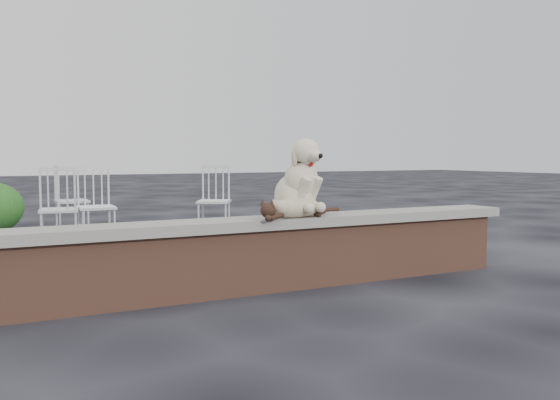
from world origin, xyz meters
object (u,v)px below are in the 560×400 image
chair_b (96,206)px  chair_e (72,200)px  dog (295,177)px  chair_d (214,200)px  cat (295,207)px  chair_c (59,208)px

chair_b → chair_e: bearing=97.2°
dog → chair_d: (0.58, 3.30, -0.43)m
cat → chair_b: (-0.93, 3.23, -0.20)m
chair_b → chair_e: (-0.10, 1.17, 0.00)m
chair_d → chair_b: bearing=-142.1°
chair_c → chair_d: bearing=-160.6°
cat → chair_d: chair_d is taller
chair_e → chair_d: same height
chair_e → chair_c: bearing=165.8°
cat → chair_c: size_ratio=1.09×
chair_e → chair_d: 1.94m
dog → chair_e: bearing=93.3°
chair_d → cat: bearing=-70.9°
cat → chair_b: chair_b is taller
cat → chair_d: bearing=67.8°
chair_c → chair_e: size_ratio=1.00×
cat → chair_e: (-1.03, 4.40, -0.20)m
chair_b → chair_c: bearing=-158.9°
cat → dog: bearing=50.6°
dog → chair_c: size_ratio=0.68×
cat → chair_d: size_ratio=1.09×
chair_d → chair_e: bearing=-179.3°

